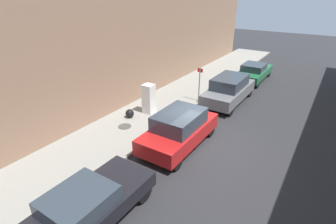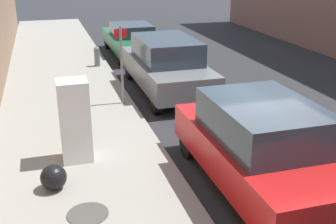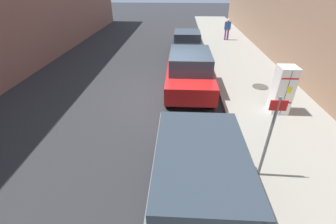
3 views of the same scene
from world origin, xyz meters
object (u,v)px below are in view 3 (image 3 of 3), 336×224
Objects in this scene: parked_suv_gray at (199,183)px; pedestrian_walking_far at (227,28)px; discarded_refrigerator at (282,90)px; trash_bag at (281,92)px; parked_sedan_dark at (187,43)px; parked_suv_red at (190,71)px; street_sign_post at (270,135)px.

pedestrian_walking_far is at bearing -101.77° from parked_suv_gray.
discarded_refrigerator is at bearing -60.72° from pedestrian_walking_far.
discarded_refrigerator is 3.58× the size of trash_bag.
pedestrian_walking_far reaches higher than trash_bag.
pedestrian_walking_far reaches higher than parked_sedan_dark.
pedestrian_walking_far is 4.73m from parked_sedan_dark.
discarded_refrigerator is 0.39× the size of parked_suv_red.
trash_bag is 9.93m from pedestrian_walking_far.
street_sign_post is (1.61, 3.25, 0.39)m from discarded_refrigerator.
parked_suv_red is (3.77, -0.83, 0.52)m from trash_bag.
parked_suv_gray is (3.19, 15.33, -0.12)m from pedestrian_walking_far.
parked_suv_gray is (-0.00, 6.26, 0.02)m from parked_suv_red.
parked_suv_gray is at bearing 32.74° from street_sign_post.
pedestrian_walking_far is at bearing -89.78° from discarded_refrigerator.
parked_suv_red is at bearing -72.66° from street_sign_post.
parked_suv_gray is at bearing 52.99° from discarded_refrigerator.
pedestrian_walking_far is (0.57, -9.89, 0.65)m from trash_bag.
parked_suv_gray is (1.63, 1.05, -0.48)m from street_sign_post.
street_sign_post is 4.61× the size of trash_bag.
street_sign_post is 0.50× the size of parked_suv_red.
discarded_refrigerator is 5.38m from parked_suv_gray.
pedestrian_walking_far is (-1.57, -14.28, -0.37)m from street_sign_post.
parked_sedan_dark is (1.63, -10.80, -0.66)m from street_sign_post.
pedestrian_walking_far is 9.61m from parked_suv_red.
discarded_refrigerator is at bearing -116.35° from street_sign_post.
parked_suv_gray is at bearing 55.27° from trash_bag.
pedestrian_walking_far is 0.34× the size of parked_sedan_dark.
parked_suv_gray reaches higher than trash_bag.
street_sign_post reaches higher than discarded_refrigerator.
parked_sedan_dark is at bearing -81.42° from street_sign_post.
street_sign_post is at bearing 63.65° from discarded_refrigerator.
street_sign_post reaches higher than parked_sedan_dark.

